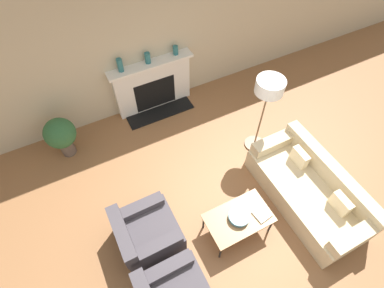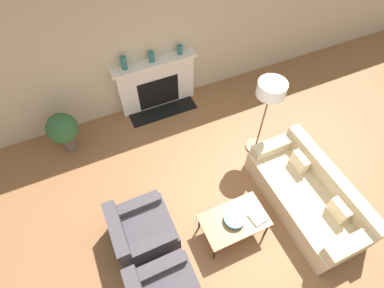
# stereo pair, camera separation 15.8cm
# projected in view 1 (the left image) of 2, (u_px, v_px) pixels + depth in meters

# --- Properties ---
(ground_plane) EXTENTS (18.00, 18.00, 0.00)m
(ground_plane) POSITION_uv_depth(u_px,v_px,m) (219.00, 224.00, 4.85)
(ground_plane) COLOR brown
(wall_back) EXTENTS (18.00, 0.06, 2.90)m
(wall_back) POSITION_uv_depth(u_px,v_px,m) (137.00, 45.00, 5.37)
(wall_back) COLOR #BCAD8E
(wall_back) RESTS_ON ground_plane
(fireplace) EXTENTS (1.69, 0.59, 1.11)m
(fireplace) POSITION_uv_depth(u_px,v_px,m) (153.00, 86.00, 6.06)
(fireplace) COLOR silver
(fireplace) RESTS_ON ground_plane
(couch) EXTENTS (0.96, 2.09, 0.75)m
(couch) POSITION_uv_depth(u_px,v_px,m) (309.00, 190.00, 4.90)
(couch) COLOR #CCB78E
(couch) RESTS_ON ground_plane
(armchair_far) EXTENTS (0.88, 0.84, 0.71)m
(armchair_far) POSITION_uv_depth(u_px,v_px,m) (146.00, 233.00, 4.48)
(armchair_far) COLOR #423D42
(armchair_far) RESTS_ON ground_plane
(coffee_table) EXTENTS (0.99, 0.60, 0.43)m
(coffee_table) POSITION_uv_depth(u_px,v_px,m) (239.00, 219.00, 4.48)
(coffee_table) COLOR olive
(coffee_table) RESTS_ON ground_plane
(bowl) EXTENTS (0.32, 0.32, 0.08)m
(bowl) POSITION_uv_depth(u_px,v_px,m) (239.00, 217.00, 4.41)
(bowl) COLOR #38667A
(bowl) RESTS_ON coffee_table
(book) EXTENTS (0.26, 0.25, 0.02)m
(book) POSITION_uv_depth(u_px,v_px,m) (262.00, 214.00, 4.48)
(book) COLOR #B2A893
(book) RESTS_ON coffee_table
(floor_lamp) EXTENTS (0.46, 0.46, 1.61)m
(floor_lamp) POSITION_uv_depth(u_px,v_px,m) (268.00, 93.00, 4.75)
(floor_lamp) COLOR brown
(floor_lamp) RESTS_ON ground_plane
(mantel_vase_left) EXTENTS (0.10, 0.10, 0.26)m
(mantel_vase_left) POSITION_uv_depth(u_px,v_px,m) (120.00, 65.00, 5.36)
(mantel_vase_left) COLOR #28666B
(mantel_vase_left) RESTS_ON fireplace
(mantel_vase_center_left) EXTENTS (0.11, 0.11, 0.21)m
(mantel_vase_center_left) POSITION_uv_depth(u_px,v_px,m) (148.00, 58.00, 5.52)
(mantel_vase_center_left) COLOR #28666B
(mantel_vase_center_left) RESTS_ON fireplace
(mantel_vase_center_right) EXTENTS (0.10, 0.10, 0.18)m
(mantel_vase_center_right) POSITION_uv_depth(u_px,v_px,m) (176.00, 50.00, 5.69)
(mantel_vase_center_right) COLOR #28666B
(mantel_vase_center_right) RESTS_ON fireplace
(potted_plant) EXTENTS (0.56, 0.56, 0.84)m
(potted_plant) POSITION_uv_depth(u_px,v_px,m) (61.00, 135.00, 5.31)
(potted_plant) COLOR brown
(potted_plant) RESTS_ON ground_plane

